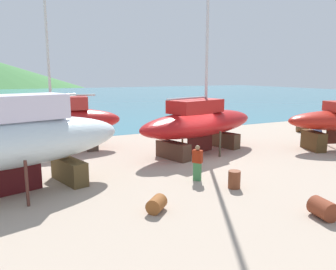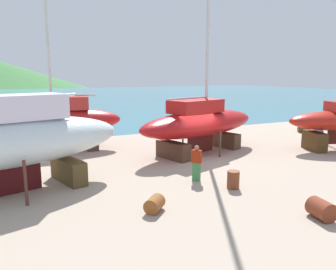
# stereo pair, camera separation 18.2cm
# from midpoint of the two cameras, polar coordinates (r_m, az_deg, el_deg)

# --- Properties ---
(ground_plane) EXTENTS (50.68, 50.68, 0.00)m
(ground_plane) POSITION_cam_midpoint_polar(r_m,az_deg,el_deg) (16.59, 11.72, -6.69)
(ground_plane) COLOR tan
(sea_water) EXTENTS (175.51, 96.41, 0.01)m
(sea_water) POSITION_cam_midpoint_polar(r_m,az_deg,el_deg) (74.09, -18.89, 6.12)
(sea_water) COLOR teal
(sea_water) RESTS_ON ground
(sailboat_mid_port) EXTENTS (9.77, 5.34, 15.55)m
(sailboat_mid_port) POSITION_cam_midpoint_polar(r_m,az_deg,el_deg) (20.46, 5.30, 2.19)
(sailboat_mid_port) COLOR #4D3625
(sailboat_mid_port) RESTS_ON ground
(sailboat_far_slipway) EXTENTS (8.01, 3.39, 12.82)m
(sailboat_far_slipway) POSITION_cam_midpoint_polar(r_m,az_deg,el_deg) (21.95, -18.46, 2.31)
(sailboat_far_slipway) COLOR #4A3D21
(sailboat_far_slipway) RESTS_ON ground
(sailboat_large_starboard) EXTENTS (10.07, 5.42, 14.01)m
(sailboat_large_starboard) POSITION_cam_midpoint_polar(r_m,az_deg,el_deg) (14.55, -25.78, -0.96)
(sailboat_large_starboard) COLOR #453821
(sailboat_large_starboard) RESTS_ON ground
(worker) EXTENTS (0.45, 0.50, 1.65)m
(worker) POSITION_cam_midpoint_polar(r_m,az_deg,el_deg) (15.20, 4.74, -4.72)
(worker) COLOR #3B7A44
(worker) RESTS_ON ground
(barrel_by_slipway) EXTENTS (0.72, 0.72, 0.76)m
(barrel_by_slipway) POSITION_cam_midpoint_polar(r_m,az_deg,el_deg) (14.55, 10.99, -7.53)
(barrel_by_slipway) COLOR brown
(barrel_by_slipway) RESTS_ON ground
(barrel_tar_black) EXTENTS (0.93, 0.93, 0.55)m
(barrel_tar_black) POSITION_cam_midpoint_polar(r_m,az_deg,el_deg) (12.00, -2.42, -11.81)
(barrel_tar_black) COLOR brown
(barrel_tar_black) RESTS_ON ground
(barrel_rust_far) EXTENTS (1.09, 0.99, 0.59)m
(barrel_rust_far) POSITION_cam_midpoint_polar(r_m,az_deg,el_deg) (30.10, 21.95, 1.01)
(barrel_rust_far) COLOR brown
(barrel_rust_far) RESTS_ON ground
(barrel_tipped_right) EXTENTS (1.08, 0.92, 0.61)m
(barrel_tipped_right) POSITION_cam_midpoint_polar(r_m,az_deg,el_deg) (28.23, 23.76, 0.33)
(barrel_tipped_right) COLOR #3C496C
(barrel_tipped_right) RESTS_ON ground
(barrel_tipped_left) EXTENTS (0.81, 0.97, 0.66)m
(barrel_tipped_left) POSITION_cam_midpoint_polar(r_m,az_deg,el_deg) (12.58, 24.75, -11.45)
(barrel_tipped_left) COLOR brown
(barrel_tipped_left) RESTS_ON ground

